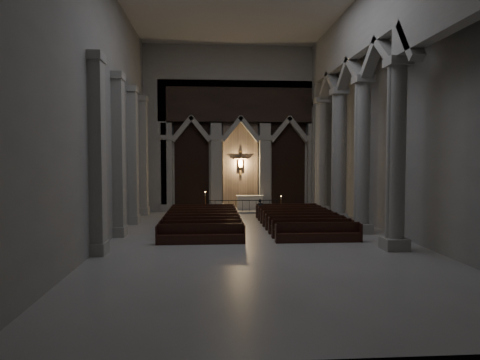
% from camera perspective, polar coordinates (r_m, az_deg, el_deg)
% --- Properties ---
extents(room, '(24.00, 24.10, 12.00)m').
position_cam_1_polar(room, '(20.37, 2.52, 13.49)').
color(room, '#9F9C97').
rests_on(room, ground).
extents(sanctuary_wall, '(14.00, 0.77, 12.00)m').
position_cam_1_polar(sanctuary_wall, '(31.64, 0.08, 7.94)').
color(sanctuary_wall, '#A09D95').
rests_on(sanctuary_wall, ground).
extents(right_arcade, '(1.00, 24.00, 12.00)m').
position_cam_1_polar(right_arcade, '(22.96, 16.24, 12.76)').
color(right_arcade, '#A09D95').
rests_on(right_arcade, ground).
extents(left_pilasters, '(0.60, 13.00, 8.03)m').
position_cam_1_polar(left_pilasters, '(23.82, -14.89, 2.95)').
color(left_pilasters, '#A09D95').
rests_on(left_pilasters, ground).
extents(sanctuary_step, '(8.50, 2.60, 0.15)m').
position_cam_1_polar(sanctuary_step, '(30.82, 0.21, -4.11)').
color(sanctuary_step, '#A09D95').
rests_on(sanctuary_step, ground).
extents(altar, '(1.97, 0.79, 1.00)m').
position_cam_1_polar(altar, '(31.07, 1.30, -2.98)').
color(altar, silver).
rests_on(altar, sanctuary_step).
extents(altar_rail, '(4.86, 0.09, 0.95)m').
position_cam_1_polar(altar_rail, '(29.86, 0.34, -3.26)').
color(altar_rail, black).
rests_on(altar_rail, ground).
extents(candle_stand_left, '(0.27, 0.27, 1.59)m').
position_cam_1_polar(candle_stand_left, '(29.27, -4.65, -3.79)').
color(candle_stand_left, '#B77938').
rests_on(candle_stand_left, ground).
extents(candle_stand_right, '(0.21, 0.21, 1.27)m').
position_cam_1_polar(candle_stand_right, '(29.43, 5.48, -3.93)').
color(candle_stand_right, '#B77938').
rests_on(candle_stand_right, ground).
extents(pews, '(9.41, 8.55, 0.89)m').
position_cam_1_polar(pews, '(23.65, 1.54, -5.75)').
color(pews, black).
rests_on(pews, ground).
extents(worshipper, '(0.46, 0.31, 1.24)m').
position_cam_1_polar(worshipper, '(27.41, 2.73, -3.86)').
color(worshipper, black).
rests_on(worshipper, ground).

